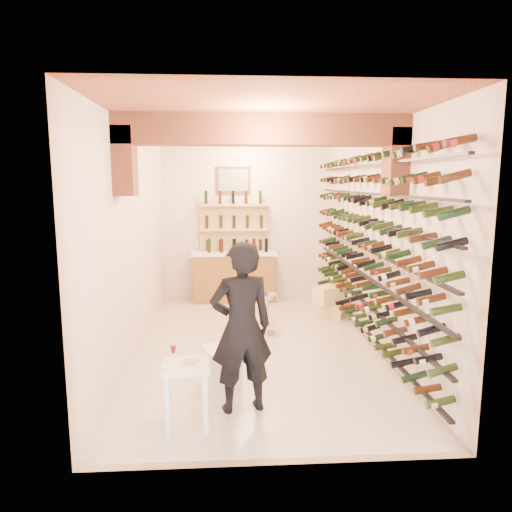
{
  "coord_description": "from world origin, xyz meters",
  "views": [
    {
      "loc": [
        -0.43,
        -6.64,
        2.41
      ],
      "look_at": [
        0.0,
        0.3,
        1.3
      ],
      "focal_mm": 32.51,
      "sensor_mm": 36.0,
      "label": 1
    }
  ],
  "objects_px": {
    "back_counter": "(234,275)",
    "white_stool": "(221,367)",
    "wine_rack": "(361,242)",
    "crate_lower": "(330,310)",
    "tasting_table": "(186,375)",
    "person": "(241,328)",
    "chrome_barstool": "(267,311)"
  },
  "relations": [
    {
      "from": "wine_rack",
      "to": "person",
      "type": "relative_size",
      "value": 3.13
    },
    {
      "from": "tasting_table",
      "to": "chrome_barstool",
      "type": "relative_size",
      "value": 1.19
    },
    {
      "from": "wine_rack",
      "to": "tasting_table",
      "type": "xyz_separation_m",
      "value": [
        -2.39,
        -2.29,
        -1.01
      ]
    },
    {
      "from": "wine_rack",
      "to": "white_stool",
      "type": "height_order",
      "value": "wine_rack"
    },
    {
      "from": "wine_rack",
      "to": "chrome_barstool",
      "type": "relative_size",
      "value": 8.59
    },
    {
      "from": "wine_rack",
      "to": "back_counter",
      "type": "relative_size",
      "value": 3.35
    },
    {
      "from": "white_stool",
      "to": "chrome_barstool",
      "type": "xyz_separation_m",
      "value": [
        0.7,
        1.88,
        0.14
      ]
    },
    {
      "from": "white_stool",
      "to": "crate_lower",
      "type": "height_order",
      "value": "white_stool"
    },
    {
      "from": "tasting_table",
      "to": "person",
      "type": "height_order",
      "value": "person"
    },
    {
      "from": "wine_rack",
      "to": "back_counter",
      "type": "height_order",
      "value": "wine_rack"
    },
    {
      "from": "wine_rack",
      "to": "crate_lower",
      "type": "relative_size",
      "value": 12.93
    },
    {
      "from": "white_stool",
      "to": "crate_lower",
      "type": "bearing_deg",
      "value": 55.3
    },
    {
      "from": "back_counter",
      "to": "tasting_table",
      "type": "bearing_deg",
      "value": -96.41
    },
    {
      "from": "wine_rack",
      "to": "tasting_table",
      "type": "distance_m",
      "value": 3.46
    },
    {
      "from": "tasting_table",
      "to": "white_stool",
      "type": "relative_size",
      "value": 1.62
    },
    {
      "from": "back_counter",
      "to": "person",
      "type": "xyz_separation_m",
      "value": [
        0.01,
        -4.63,
        0.38
      ]
    },
    {
      "from": "chrome_barstool",
      "to": "wine_rack",
      "type": "bearing_deg",
      "value": -18.71
    },
    {
      "from": "wine_rack",
      "to": "chrome_barstool",
      "type": "distance_m",
      "value": 1.84
    },
    {
      "from": "crate_lower",
      "to": "back_counter",
      "type": "bearing_deg",
      "value": 142.73
    },
    {
      "from": "wine_rack",
      "to": "person",
      "type": "xyz_separation_m",
      "value": [
        -1.83,
        -1.98,
        -0.64
      ]
    },
    {
      "from": "back_counter",
      "to": "chrome_barstool",
      "type": "relative_size",
      "value": 2.56
    },
    {
      "from": "white_stool",
      "to": "person",
      "type": "distance_m",
      "value": 0.9
    },
    {
      "from": "wine_rack",
      "to": "tasting_table",
      "type": "relative_size",
      "value": 7.22
    },
    {
      "from": "white_stool",
      "to": "back_counter",
      "type": "bearing_deg",
      "value": 86.91
    },
    {
      "from": "back_counter",
      "to": "white_stool",
      "type": "height_order",
      "value": "back_counter"
    },
    {
      "from": "tasting_table",
      "to": "crate_lower",
      "type": "relative_size",
      "value": 1.79
    },
    {
      "from": "white_stool",
      "to": "wine_rack",
      "type": "bearing_deg",
      "value": 34.65
    },
    {
      "from": "back_counter",
      "to": "white_stool",
      "type": "xyz_separation_m",
      "value": [
        -0.22,
        -4.07,
        -0.29
      ]
    },
    {
      "from": "back_counter",
      "to": "crate_lower",
      "type": "bearing_deg",
      "value": -37.27
    },
    {
      "from": "chrome_barstool",
      "to": "crate_lower",
      "type": "distance_m",
      "value": 1.54
    },
    {
      "from": "wine_rack",
      "to": "tasting_table",
      "type": "height_order",
      "value": "wine_rack"
    },
    {
      "from": "back_counter",
      "to": "wine_rack",
      "type": "bearing_deg",
      "value": -55.34
    }
  ]
}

